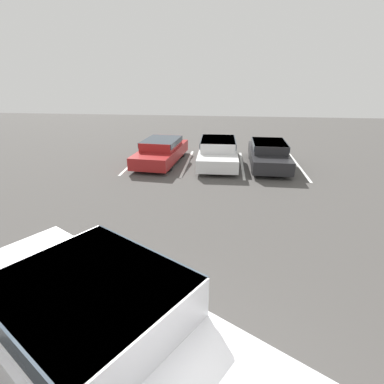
% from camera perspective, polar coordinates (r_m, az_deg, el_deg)
% --- Properties ---
extents(stall_stripe_a, '(0.12, 4.79, 0.01)m').
position_cam_1_polar(stall_stripe_a, '(15.72, -10.85, 5.81)').
color(stall_stripe_a, white).
rests_on(stall_stripe_a, ground_plane).
extents(stall_stripe_b, '(0.12, 4.79, 0.01)m').
position_cam_1_polar(stall_stripe_b, '(15.14, -0.89, 5.60)').
color(stall_stripe_b, white).
rests_on(stall_stripe_b, ground_plane).
extents(stall_stripe_c, '(0.12, 4.79, 0.01)m').
position_cam_1_polar(stall_stripe_c, '(15.05, 9.50, 5.20)').
color(stall_stripe_c, white).
rests_on(stall_stripe_c, ground_plane).
extents(stall_stripe_d, '(0.12, 4.79, 0.01)m').
position_cam_1_polar(stall_stripe_d, '(15.45, 19.67, 4.65)').
color(stall_stripe_d, white).
rests_on(stall_stripe_d, ground_plane).
extents(pickup_truck, '(6.31, 4.96, 1.86)m').
position_cam_1_polar(pickup_truck, '(4.34, -14.65, -27.36)').
color(pickup_truck, silver).
rests_on(pickup_truck, ground_plane).
extents(parked_sedan_a, '(2.15, 4.60, 1.16)m').
position_cam_1_polar(parked_sedan_a, '(15.18, -5.85, 7.94)').
color(parked_sedan_a, maroon).
rests_on(parked_sedan_a, ground_plane).
extents(parked_sedan_b, '(1.94, 4.78, 1.20)m').
position_cam_1_polar(parked_sedan_b, '(15.00, 4.94, 7.90)').
color(parked_sedan_b, silver).
rests_on(parked_sedan_b, ground_plane).
extents(parked_sedan_c, '(1.78, 4.36, 1.17)m').
position_cam_1_polar(parked_sedan_c, '(14.92, 14.37, 7.18)').
color(parked_sedan_c, '#232326').
rests_on(parked_sedan_c, ground_plane).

